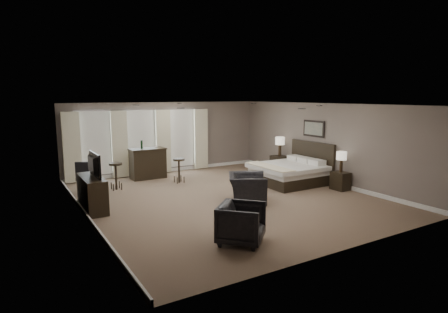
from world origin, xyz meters
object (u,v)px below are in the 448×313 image
lamp_far (280,147)px  armchair_near (247,183)px  tv (91,174)px  bar_stool_right (179,171)px  desk_chair (85,177)px  armchair_far (241,221)px  bed (287,164)px  bar_counter (148,163)px  lamp_near (341,162)px  nightstand_near (340,181)px  dresser (92,193)px  nightstand_far (279,165)px  bar_stool_left (116,176)px

lamp_far → armchair_near: lamp_far is taller
tv → bar_stool_right: size_ratio=1.29×
lamp_far → desk_chair: 6.79m
armchair_far → bed: bearing=-3.3°
bed → bar_counter: 4.75m
lamp_far → bar_counter: size_ratio=0.58×
lamp_near → desk_chair: bearing=152.1°
nightstand_near → dresser: dresser is taller
bed → nightstand_far: bearing=58.5°
bar_counter → bar_stool_left: (-1.38, -1.03, -0.11)m
nightstand_far → bar_stool_left: 5.89m
tv → bar_counter: size_ratio=0.86×
nightstand_near → bar_counter: bar_counter is taller
lamp_near → tv: bearing=165.7°
lamp_near → bar_counter: (-4.47, 4.56, -0.33)m
bar_stool_left → bed: bearing=-22.7°
armchair_far → bar_counter: bar_counter is taller
nightstand_far → lamp_near: size_ratio=1.02×
lamp_near → bar_stool_right: bearing=138.5°
nightstand_far → bar_stool_right: bearing=172.7°
dresser → tv: tv is taller
armchair_near → armchair_far: armchair_near is taller
bed → nightstand_near: 1.74m
lamp_far → bar_stool_right: 3.90m
dresser → tv: (0.00, 0.00, 0.49)m
bar_counter → bar_stool_left: size_ratio=1.46×
nightstand_near → tv: (-6.92, 1.77, 0.64)m
nightstand_far → armchair_far: bearing=-135.4°
lamp_far → tv: size_ratio=0.67×
bed → armchair_near: bearing=-155.8°
nightstand_near → dresser: (-6.92, 1.77, 0.15)m
armchair_far → bar_stool_left: 5.54m
lamp_far → armchair_far: 6.90m
nightstand_far → bar_counter: 4.78m
nightstand_near → dresser: size_ratio=0.37×
lamp_far → bar_stool_right: lamp_far is taller
tv → armchair_near: same height
lamp_far → tv: (-6.92, -1.13, -0.07)m
bar_stool_right → bar_counter: bearing=118.9°
bed → nightstand_near: bed is taller
armchair_far → desk_chair: (-1.84, 5.49, 0.06)m
nightstand_near → nightstand_far: 2.90m
bed → armchair_near: (-2.25, -1.01, -0.16)m
nightstand_near → armchair_near: (-3.14, 0.44, 0.22)m
bar_stool_left → lamp_near: bearing=-31.1°
nightstand_near → desk_chair: (-6.74, 3.56, 0.21)m
nightstand_near → dresser: bearing=165.7°
nightstand_far → bed: bearing=-121.5°
bed → armchair_far: 5.24m
tv → armchair_near: size_ratio=0.93×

